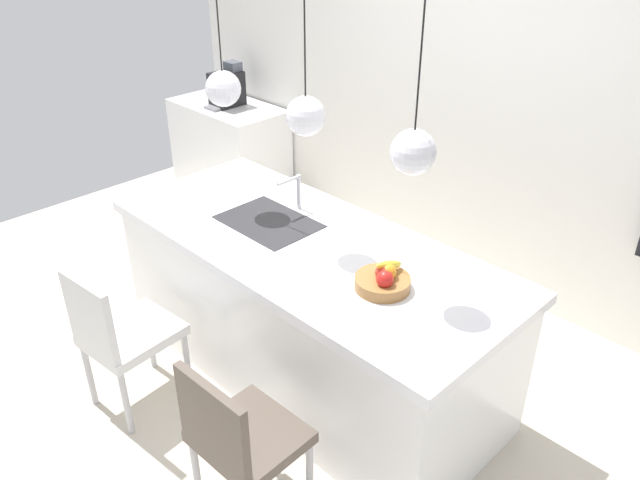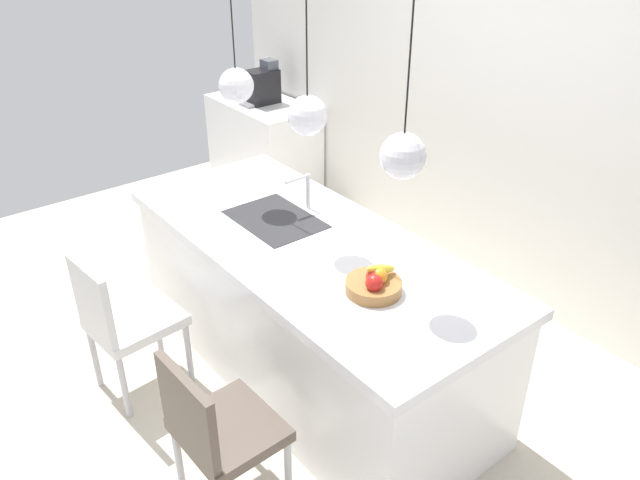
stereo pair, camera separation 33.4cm
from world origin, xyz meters
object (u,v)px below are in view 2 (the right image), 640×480
(fruit_bowl, at_px, (374,283))
(coffee_machine, at_px, (262,85))
(chair_near, at_px, (123,319))
(chair_middle, at_px, (217,428))

(fruit_bowl, xyz_separation_m, coffee_machine, (-2.97, 1.34, 0.05))
(chair_near, distance_m, chair_middle, 1.01)
(chair_middle, bearing_deg, chair_near, -179.64)
(coffee_machine, relative_size, chair_middle, 0.44)
(fruit_bowl, height_order, coffee_machine, coffee_machine)
(chair_near, height_order, chair_middle, chair_near)
(coffee_machine, bearing_deg, chair_near, -49.46)
(chair_near, bearing_deg, chair_middle, 0.36)
(fruit_bowl, relative_size, coffee_machine, 0.73)
(fruit_bowl, relative_size, chair_middle, 0.32)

